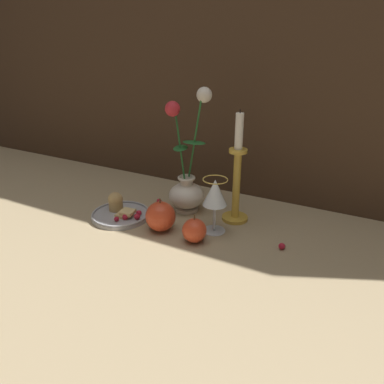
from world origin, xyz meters
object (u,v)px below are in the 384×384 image
vase (187,183)px  plate_with_pastries (120,212)px  wine_glass (215,195)px  candlestick (237,179)px  apple_near_glass (161,216)px  apple_beside_vase (194,230)px

vase → plate_with_pastries: vase is taller
vase → wine_glass: size_ratio=2.41×
candlestick → apple_near_glass: bearing=-135.8°
plate_with_pastries → apple_beside_vase: size_ratio=2.25×
apple_beside_vase → apple_near_glass: 0.11m
wine_glass → apple_near_glass: 0.16m
apple_near_glass → wine_glass: bearing=25.3°
plate_with_pastries → candlestick: 0.36m
candlestick → apple_beside_vase: (-0.05, -0.17, -0.09)m
plate_with_pastries → candlestick: bearing=24.4°
vase → apple_near_glass: (-0.00, -0.15, -0.05)m
plate_with_pastries → apple_beside_vase: bearing=-5.6°
wine_glass → apple_beside_vase: (-0.02, -0.07, -0.08)m
vase → apple_beside_vase: (0.11, -0.16, -0.06)m
candlestick → plate_with_pastries: bearing=-155.6°
apple_beside_vase → apple_near_glass: apple_near_glass is taller
plate_with_pastries → apple_near_glass: bearing=-5.2°
wine_glass → apple_near_glass: (-0.13, -0.06, -0.07)m
vase → apple_beside_vase: bearing=-55.7°
vase → apple_beside_vase: vase is taller
plate_with_pastries → candlestick: (0.31, 0.14, 0.11)m
wine_glass → candlestick: (0.03, 0.09, 0.02)m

